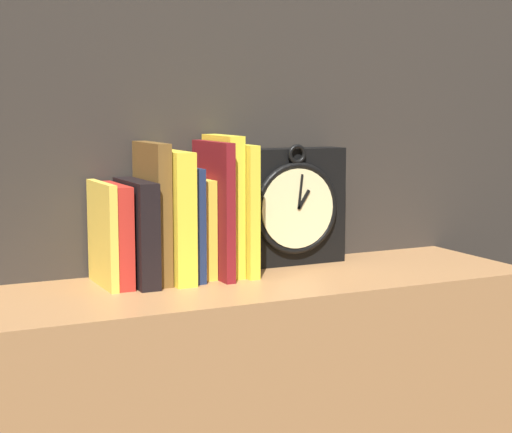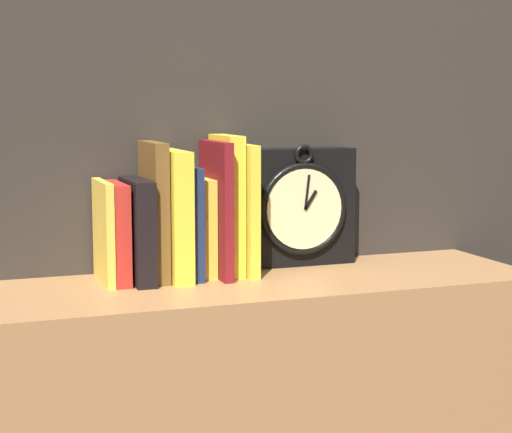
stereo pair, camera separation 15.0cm
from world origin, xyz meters
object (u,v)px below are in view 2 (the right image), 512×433
Objects in this scene: book_slot4_yellow at (173,215)px; book_slot9_yellow at (243,209)px; book_slot6_yellow at (201,226)px; book_slot7_maroon at (216,209)px; book_slot3_brown at (154,211)px; clock at (298,207)px; book_slot8_yellow at (227,205)px; book_slot2_black at (137,230)px; book_slot5_navy at (189,222)px; book_slot0_yellow at (103,232)px; book_slot1_red at (115,232)px.

book_slot4_yellow is 0.13m from book_slot9_yellow.
book_slot7_maroon is at bearing -37.83° from book_slot6_yellow.
book_slot3_brown is 0.03m from book_slot4_yellow.
clock is 0.13m from book_slot9_yellow.
clock is 0.29m from book_slot3_brown.
book_slot8_yellow is at bearing 27.81° from book_slot7_maroon.
clock is 0.18m from book_slot7_maroon.
book_slot3_brown is at bearing 13.78° from book_slot2_black.
book_slot4_yellow is 1.15× the size of book_slot5_navy.
book_slot8_yellow reaches higher than book_slot6_yellow.
book_slot7_maroon reaches higher than book_slot6_yellow.
book_slot0_yellow is at bearing -176.60° from book_slot6_yellow.
book_slot2_black reaches higher than book_slot6_yellow.
book_slot6_yellow is 0.06m from book_slot8_yellow.
book_slot8_yellow is at bearing 1.42° from book_slot0_yellow.
book_slot7_maroon is (0.08, -0.00, 0.01)m from book_slot4_yellow.
book_slot3_brown is at bearing -173.82° from book_slot6_yellow.
book_slot1_red is 0.87× the size of book_slot5_navy.
book_slot1_red is 0.11m from book_slot4_yellow.
book_slot5_navy is at bearing -0.12° from book_slot1_red.
book_slot6_yellow is (0.09, 0.01, -0.03)m from book_slot3_brown.
book_slot5_navy is 0.05m from book_slot7_maroon.
clock is at bearing 5.45° from book_slot0_yellow.
book_slot4_yellow is 1.29× the size of book_slot6_yellow.
clock is at bearing 13.84° from book_slot7_maroon.
book_slot4_yellow is at bearing -163.07° from book_slot6_yellow.
clock is at bearing 6.93° from book_slot3_brown.
book_slot2_black is (0.04, -0.01, 0.00)m from book_slot1_red.
book_slot7_maroon is 1.03× the size of book_slot9_yellow.
book_slot1_red is 0.69× the size of book_slot8_yellow.
book_slot0_yellow is 0.73× the size of book_slot7_maroon.
book_slot9_yellow reaches higher than book_slot6_yellow.
book_slot3_brown is at bearing -180.00° from book_slot5_navy.
book_slot0_yellow is at bearing -179.34° from book_slot3_brown.
book_slot8_yellow is (0.23, 0.01, 0.04)m from book_slot0_yellow.
book_slot1_red is 0.21m from book_slot8_yellow.
book_slot4_yellow reaches higher than book_slot0_yellow.
clock is 1.35× the size of book_slot1_red.
book_slot8_yellow is (0.10, 0.01, 0.01)m from book_slot4_yellow.
book_slot1_red is at bearing 179.76° from book_slot3_brown.
book_slot1_red is at bearing 177.18° from book_slot7_maroon.
book_slot4_yellow is 0.90× the size of book_slot8_yellow.
book_slot7_maroon is 0.05m from book_slot9_yellow.
book_slot0_yellow is (-0.38, -0.04, -0.02)m from clock.
book_slot6_yellow is (-0.20, -0.03, -0.02)m from clock.
book_slot4_yellow reaches higher than book_slot1_red.
book_slot8_yellow is (0.21, 0.00, 0.04)m from book_slot1_red.
book_slot9_yellow is at bearing -1.62° from book_slot5_navy.
book_slot5_navy is 0.03m from book_slot6_yellow.
book_slot2_black is at bearing -6.65° from book_slot0_yellow.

